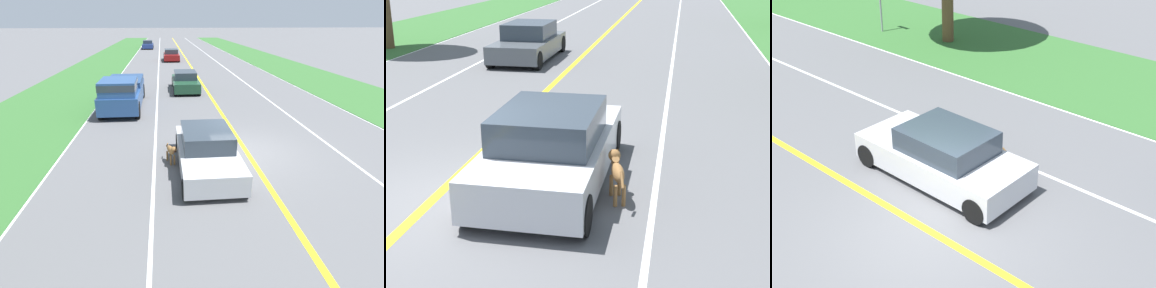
# 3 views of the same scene
# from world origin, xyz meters

# --- Properties ---
(ground_plane) EXTENTS (400.00, 400.00, 0.00)m
(ground_plane) POSITION_xyz_m (0.00, 0.00, 0.00)
(ground_plane) COLOR #5B5B5E
(centre_divider_line) EXTENTS (0.18, 160.00, 0.01)m
(centre_divider_line) POSITION_xyz_m (0.00, 0.00, 0.00)
(centre_divider_line) COLOR yellow
(centre_divider_line) RESTS_ON ground
(lane_dash_same_dir) EXTENTS (0.10, 160.00, 0.01)m
(lane_dash_same_dir) POSITION_xyz_m (3.50, 0.00, 0.00)
(lane_dash_same_dir) COLOR white
(lane_dash_same_dir) RESTS_ON ground
(ego_car) EXTENTS (1.89, 4.35, 1.36)m
(ego_car) POSITION_xyz_m (1.73, 1.27, 0.63)
(ego_car) COLOR silver
(ego_car) RESTS_ON ground
(dog) EXTENTS (0.40, 1.02, 0.76)m
(dog) POSITION_xyz_m (2.90, 0.80, 0.48)
(dog) COLOR olive
(dog) RESTS_ON ground
(oncoming_car) EXTENTS (1.91, 4.61, 1.36)m
(oncoming_car) POSITION_xyz_m (-1.88, 12.52, 0.63)
(oncoming_car) COLOR #51565B
(oncoming_car) RESTS_ON ground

